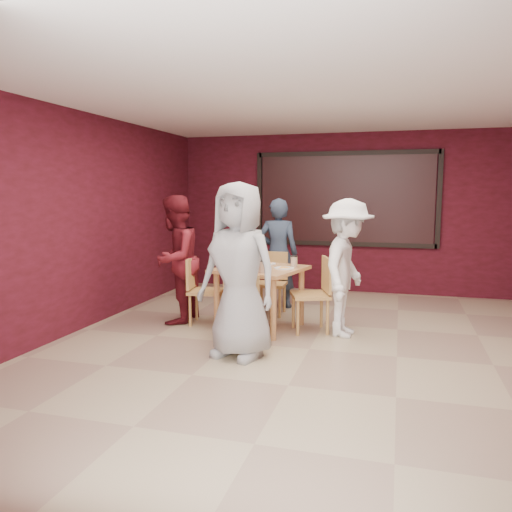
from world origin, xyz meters
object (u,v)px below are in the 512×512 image
(chair_left, at_px, (200,287))
(diner_back, at_px, (278,253))
(chair_right, at_px, (317,290))
(diner_left, at_px, (175,259))
(diner_front, at_px, (239,271))
(chair_front, at_px, (242,305))
(diner_right, at_px, (347,268))
(dining_table, at_px, (260,275))
(chair_back, at_px, (271,279))

(chair_left, height_order, diner_back, diner_back)
(chair_right, distance_m, diner_left, 1.96)
(diner_front, bearing_deg, chair_front, 117.21)
(chair_left, distance_m, chair_right, 1.57)
(chair_front, bearing_deg, diner_right, 34.04)
(dining_table, bearing_deg, diner_right, -1.35)
(dining_table, distance_m, diner_right, 1.13)
(chair_front, xyz_separation_m, chair_back, (-0.06, 1.61, 0.03))
(chair_left, relative_size, chair_right, 0.94)
(chair_front, xyz_separation_m, diner_front, (0.08, -0.37, 0.46))
(chair_left, height_order, diner_left, diner_left)
(chair_front, xyz_separation_m, chair_left, (-0.84, 0.77, 0.03))
(chair_left, relative_size, diner_front, 0.48)
(chair_right, distance_m, diner_back, 1.47)
(chair_back, bearing_deg, chair_right, -44.72)
(dining_table, height_order, diner_right, diner_right)
(dining_table, relative_size, chair_back, 1.36)
(diner_front, height_order, diner_right, diner_front)
(chair_right, bearing_deg, dining_table, -176.35)
(chair_left, xyz_separation_m, diner_front, (0.92, -1.14, 0.44))
(chair_left, height_order, diner_front, diner_front)
(chair_front, relative_size, chair_left, 0.95)
(chair_front, relative_size, diner_front, 0.45)
(chair_left, bearing_deg, diner_front, -51.18)
(dining_table, bearing_deg, chair_back, 93.88)
(diner_left, xyz_separation_m, diner_right, (2.31, -0.01, -0.02))
(diner_left, bearing_deg, chair_back, 126.78)
(dining_table, distance_m, chair_right, 0.75)
(chair_back, distance_m, diner_left, 1.46)
(diner_front, distance_m, diner_left, 1.71)
(diner_front, distance_m, diner_right, 1.53)
(diner_front, xyz_separation_m, diner_right, (1.03, 1.12, -0.09))
(chair_left, height_order, chair_right, chair_right)
(chair_front, distance_m, diner_front, 0.60)
(dining_table, xyz_separation_m, diner_back, (-0.06, 1.25, 0.14))
(chair_left, bearing_deg, chair_back, 47.04)
(chair_left, xyz_separation_m, diner_left, (-0.36, -0.01, 0.36))
(chair_left, bearing_deg, diner_right, -0.62)
(chair_right, bearing_deg, diner_right, -10.92)
(chair_back, xyz_separation_m, diner_front, (0.14, -1.98, 0.43))
(diner_back, distance_m, diner_right, 1.73)
(chair_left, distance_m, diner_front, 1.53)
(chair_front, distance_m, chair_right, 1.11)
(chair_right, relative_size, diner_left, 0.55)
(diner_back, height_order, diner_right, diner_right)
(dining_table, xyz_separation_m, chair_back, (-0.06, 0.83, -0.19))
(chair_back, height_order, diner_front, diner_front)
(chair_back, xyz_separation_m, diner_left, (-1.13, -0.85, 0.36))
(chair_right, relative_size, diner_back, 0.57)
(dining_table, distance_m, diner_left, 1.20)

